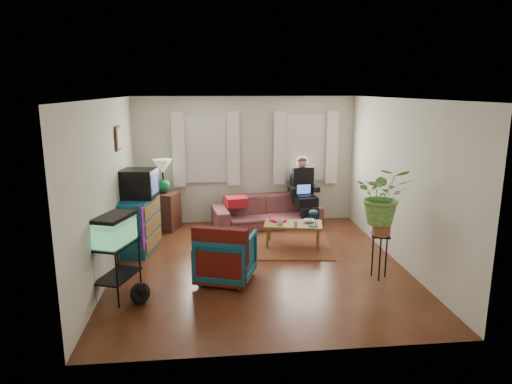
{
  "coord_description": "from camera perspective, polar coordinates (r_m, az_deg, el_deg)",
  "views": [
    {
      "loc": [
        -0.76,
        -6.79,
        2.74
      ],
      "look_at": [
        0.0,
        0.4,
        1.1
      ],
      "focal_mm": 32.0,
      "sensor_mm": 36.0,
      "label": 1
    }
  ],
  "objects": [
    {
      "name": "window_right",
      "position": [
        9.56,
        6.17,
        5.55
      ],
      "size": [
        1.08,
        0.04,
        1.38
      ],
      "primitive_type": "cube",
      "color": "white",
      "rests_on": "wall_back"
    },
    {
      "name": "black_cat",
      "position": [
        6.26,
        -14.29,
        -11.9
      ],
      "size": [
        0.36,
        0.45,
        0.34
      ],
      "primitive_type": "ellipsoid",
      "rotation": [
        0.0,
        0.0,
        0.28
      ],
      "color": "black",
      "rests_on": "floor"
    },
    {
      "name": "aquarium_stand",
      "position": [
        6.44,
        -16.92,
        -9.35
      ],
      "size": [
        0.58,
        0.76,
        0.75
      ],
      "primitive_type": "cube",
      "rotation": [
        0.0,
        0.0,
        -0.35
      ],
      "color": "black",
      "rests_on": "floor"
    },
    {
      "name": "side_table",
      "position": [
        9.25,
        -11.36,
        -2.33
      ],
      "size": [
        0.65,
        0.65,
        0.74
      ],
      "primitive_type": "cube",
      "rotation": [
        0.0,
        0.0,
        -0.33
      ],
      "color": "#412518",
      "rests_on": "floor"
    },
    {
      "name": "seated_person",
      "position": [
        9.39,
        5.92,
        -0.22
      ],
      "size": [
        0.62,
        0.73,
        1.28
      ],
      "primitive_type": null,
      "rotation": [
        0.0,
        0.0,
        0.13
      ],
      "color": "black",
      "rests_on": "sofa"
    },
    {
      "name": "dresser",
      "position": [
        8.13,
        -14.51,
        -3.95
      ],
      "size": [
        0.67,
        1.09,
        0.91
      ],
      "primitive_type": "cube",
      "rotation": [
        0.0,
        0.0,
        -0.17
      ],
      "color": "#135E72",
      "rests_on": "floor"
    },
    {
      "name": "plant_stand",
      "position": [
        7.01,
        15.18,
        -7.79
      ],
      "size": [
        0.36,
        0.36,
        0.67
      ],
      "primitive_type": "cube",
      "rotation": [
        0.0,
        0.0,
        -0.32
      ],
      "color": "black",
      "rests_on": "floor"
    },
    {
      "name": "serape_throw",
      "position": [
        6.36,
        -4.54,
        -7.35
      ],
      "size": [
        0.8,
        0.42,
        0.65
      ],
      "primitive_type": "cube",
      "rotation": [
        0.0,
        0.0,
        -0.33
      ],
      "color": "#9E0A0A",
      "rests_on": "armchair"
    },
    {
      "name": "cup_a",
      "position": [
        8.02,
        3.01,
        -3.75
      ],
      "size": [
        0.14,
        0.14,
        0.09
      ],
      "primitive_type": "imported",
      "rotation": [
        0.0,
        0.0,
        -0.21
      ],
      "color": "white",
      "rests_on": "coffee_table"
    },
    {
      "name": "snack_tray",
      "position": [
        8.25,
        2.78,
        -3.46
      ],
      "size": [
        0.37,
        0.37,
        0.04
      ],
      "primitive_type": "cylinder",
      "rotation": [
        0.0,
        0.0,
        -0.21
      ],
      "color": "#B21414",
      "rests_on": "coffee_table"
    },
    {
      "name": "curtains_left",
      "position": [
        9.27,
        -6.26,
        5.32
      ],
      "size": [
        1.36,
        0.06,
        1.5
      ],
      "primitive_type": "cube",
      "color": "white",
      "rests_on": "wall_back"
    },
    {
      "name": "crt_tv",
      "position": [
        8.05,
        -14.43,
        1.04
      ],
      "size": [
        0.64,
        0.6,
        0.49
      ],
      "primitive_type": "cube",
      "rotation": [
        0.0,
        0.0,
        -0.17
      ],
      "color": "black",
      "rests_on": "dresser"
    },
    {
      "name": "curtains_right",
      "position": [
        9.49,
        6.28,
        5.49
      ],
      "size": [
        1.36,
        0.06,
        1.5
      ],
      "primitive_type": "cube",
      "color": "white",
      "rests_on": "wall_back"
    },
    {
      "name": "wall_left",
      "position": [
        7.1,
        -18.01,
        0.44
      ],
      "size": [
        0.01,
        5.0,
        2.6
      ],
      "primitive_type": "cube",
      "color": "silver",
      "rests_on": "floor"
    },
    {
      "name": "floor",
      "position": [
        7.36,
        0.33,
        -9.07
      ],
      "size": [
        4.5,
        5.0,
        0.01
      ],
      "primitive_type": "cube",
      "color": "#4F2B14",
      "rests_on": "ground"
    },
    {
      "name": "bowl",
      "position": [
        8.19,
        6.62,
        -3.6
      ],
      "size": [
        0.24,
        0.24,
        0.05
      ],
      "primitive_type": "imported",
      "rotation": [
        0.0,
        0.0,
        -0.21
      ],
      "color": "white",
      "rests_on": "coffee_table"
    },
    {
      "name": "aquarium",
      "position": [
        6.25,
        -17.26,
        -4.45
      ],
      "size": [
        0.53,
        0.69,
        0.4
      ],
      "primitive_type": "cube",
      "rotation": [
        0.0,
        0.0,
        -0.35
      ],
      "color": "#7FD899",
      "rests_on": "aquarium_stand"
    },
    {
      "name": "wall_back",
      "position": [
        9.44,
        -1.35,
        3.99
      ],
      "size": [
        4.5,
        0.01,
        2.6
      ],
      "primitive_type": "cube",
      "color": "silver",
      "rests_on": "floor"
    },
    {
      "name": "armchair",
      "position": [
        6.69,
        -3.75,
        -7.8
      ],
      "size": [
        0.95,
        0.92,
        0.78
      ],
      "primitive_type": "imported",
      "rotation": [
        0.0,
        0.0,
        2.82
      ],
      "color": "navy",
      "rests_on": "floor"
    },
    {
      "name": "ceiling",
      "position": [
        6.84,
        0.36,
        11.6
      ],
      "size": [
        4.5,
        5.0,
        0.01
      ],
      "primitive_type": "cube",
      "color": "white",
      "rests_on": "wall_back"
    },
    {
      "name": "sofa",
      "position": [
        9.22,
        1.35,
        -1.81
      ],
      "size": [
        2.24,
        1.12,
        0.84
      ],
      "primitive_type": "imported",
      "rotation": [
        0.0,
        0.0,
        0.13
      ],
      "color": "brown",
      "rests_on": "floor"
    },
    {
      "name": "wall_front",
      "position": [
        4.59,
        3.83,
        -5.52
      ],
      "size": [
        4.5,
        0.01,
        2.6
      ],
      "primitive_type": "cube",
      "color": "silver",
      "rests_on": "floor"
    },
    {
      "name": "picture_frame",
      "position": [
        7.82,
        -16.83,
        6.43
      ],
      "size": [
        0.04,
        0.32,
        0.4
      ],
      "primitive_type": "cube",
      "color": "#3D2616",
      "rests_on": "wall_left"
    },
    {
      "name": "potted_plant",
      "position": [
        6.77,
        15.57,
        -1.5
      ],
      "size": [
        0.93,
        0.86,
        0.84
      ],
      "primitive_type": "imported",
      "rotation": [
        0.0,
        0.0,
        -0.32
      ],
      "color": "#599947",
      "rests_on": "plant_stand"
    },
    {
      "name": "wall_right",
      "position": [
        7.57,
        17.53,
        1.21
      ],
      "size": [
        0.01,
        5.0,
        2.6
      ],
      "primitive_type": "cube",
      "color": "silver",
      "rests_on": "floor"
    },
    {
      "name": "table_lamp",
      "position": [
        9.1,
        -11.55,
        1.86
      ],
      "size": [
        0.48,
        0.48,
        0.68
      ],
      "primitive_type": null,
      "rotation": [
        0.0,
        0.0,
        -0.33
      ],
      "color": "white",
      "rests_on": "side_table"
    },
    {
      "name": "area_rug",
      "position": [
        8.28,
        2.3,
        -6.52
      ],
      "size": [
        2.19,
        1.84,
        0.01
      ],
      "primitive_type": "cube",
      "rotation": [
        0.0,
        0.0,
        -0.13
      ],
      "color": "maroon",
      "rests_on": "floor"
    },
    {
      "name": "window_left",
      "position": [
        9.35,
        -6.26,
        5.38
      ],
      "size": [
        1.08,
        0.04,
        1.38
      ],
      "primitive_type": "cube",
      "color": "white",
      "rests_on": "wall_back"
    },
    {
      "name": "birdcage",
      "position": [
        7.94,
        7.19,
        -3.23
      ],
      "size": [
        0.2,
        0.2,
        0.29
      ],
      "primitive_type": null,
      "rotation": [
        0.0,
        0.0,
        -0.21
      ],
      "color": "#115B6B",
      "rests_on": "coffee_table"
    },
    {
      "name": "coffee_table",
      "position": [
        8.17,
        4.64,
        -5.31
      ],
      "size": [
        1.1,
        0.75,
        0.42
      ],
      "primitive_type": "cube",
      "rotation": [
        0.0,
        0.0,
        -0.21
      ],
      "color": "brown",
      "rests_on": "floor"
    },
    {
      "name": "cup_b",
      "position": [
        7.94,
        4.98,
        -3.96
      ],
      "size": [
        0.11,
        0.11,
        0.09
      ],
      "primitive_type": "imported",
      "rotation": [
        0.0,
        0.0,
        -0.21
      ],
      "color": "beige",
      "rests_on": "coffee_table"
    }
  ]
}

